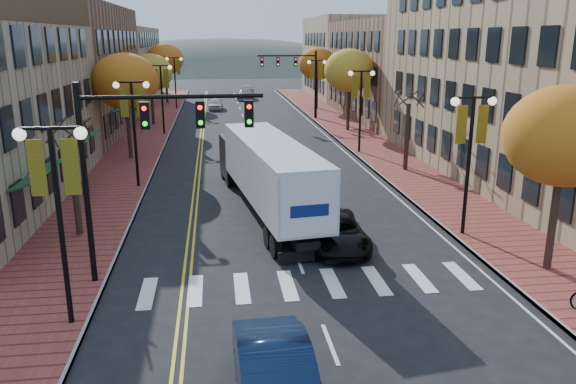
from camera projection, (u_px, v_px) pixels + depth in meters
name	position (u px, v px, depth m)	size (l,w,h in m)	color
ground	(318.00, 311.00, 17.80)	(200.00, 200.00, 0.00)	black
sidewalk_left	(145.00, 138.00, 47.70)	(4.00, 85.00, 0.15)	brown
sidewalk_right	(351.00, 133.00, 49.94)	(4.00, 85.00, 0.15)	brown
building_left_mid	(51.00, 71.00, 48.59)	(12.00, 24.00, 11.00)	brown
building_left_far	(105.00, 65.00, 72.67)	(12.00, 26.00, 9.50)	#9E8966
building_right_mid	(420.00, 70.00, 58.88)	(15.00, 24.00, 10.00)	brown
building_right_far	(365.00, 57.00, 79.76)	(15.00, 20.00, 11.00)	#9E8966
tree_left_a	(75.00, 187.00, 23.71)	(0.28, 0.28, 4.20)	#382619
tree_left_b	(125.00, 81.00, 38.14)	(4.48, 4.48, 7.21)	#382619
tree_left_c	(150.00, 73.00, 53.53)	(4.16, 4.16, 6.69)	#382619
tree_left_d	(165.00, 59.00, 70.58)	(4.61, 4.61, 7.42)	#382619
tree_right_a	(564.00, 136.00, 19.47)	(4.16, 4.16, 6.69)	#382619
tree_right_b	(407.00, 137.00, 35.51)	(0.28, 0.28, 4.20)	#382619
tree_right_c	(349.00, 71.00, 49.94)	(4.48, 4.48, 7.21)	#382619
tree_right_d	(317.00, 64.00, 65.26)	(4.35, 4.35, 7.00)	#382619
lamp_left_a	(56.00, 189.00, 15.71)	(1.96, 0.36, 6.05)	black
lamp_left_b	(133.00, 113.00, 30.99)	(1.96, 0.36, 6.05)	black
lamp_left_c	(161.00, 86.00, 48.19)	(1.96, 0.36, 6.05)	black
lamp_left_d	(175.00, 73.00, 65.38)	(1.96, 0.36, 6.05)	black
lamp_right_a	(471.00, 139.00, 23.31)	(1.96, 0.36, 6.05)	black
lamp_right_b	(361.00, 95.00, 40.51)	(1.96, 0.36, 6.05)	black
lamp_right_c	(317.00, 78.00, 57.70)	(1.96, 0.36, 6.05)	black
traffic_mast_near	(142.00, 145.00, 18.66)	(6.10, 0.35, 7.00)	black
traffic_mast_far	(297.00, 72.00, 57.28)	(6.10, 0.34, 7.00)	black
semi_truck	(265.00, 169.00, 27.38)	(4.32, 15.03, 3.71)	black
navy_sedan	(277.00, 382.00, 12.81)	(1.71, 4.91, 1.62)	#0D1C37
black_suv	(336.00, 231.00, 23.07)	(2.25, 4.88, 1.36)	black
car_far_white	(216.00, 104.00, 66.35)	(1.57, 3.91, 1.33)	silver
car_far_silver	(246.00, 94.00, 76.87)	(2.10, 5.15, 1.50)	#929299
car_far_oncoming	(248.00, 90.00, 83.10)	(1.48, 4.23, 1.39)	#A4A5AC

